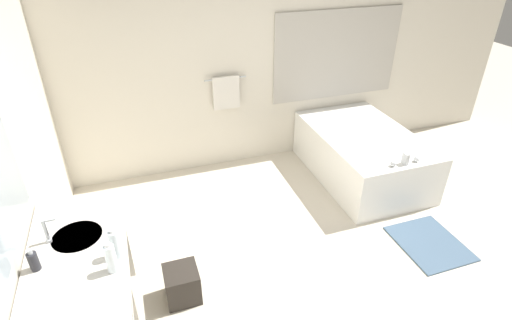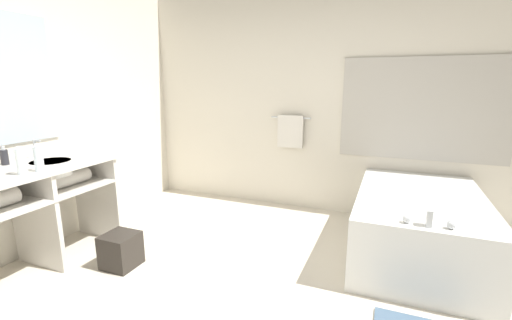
% 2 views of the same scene
% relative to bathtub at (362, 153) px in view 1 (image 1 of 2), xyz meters
% --- Properties ---
extents(ground_plane, '(16.00, 16.00, 0.00)m').
position_rel_bathtub_xyz_m(ground_plane, '(-1.16, -1.36, -0.32)').
color(ground_plane, beige).
rests_on(ground_plane, ground).
extents(wall_back_with_blinds, '(7.40, 0.13, 2.70)m').
position_rel_bathtub_xyz_m(wall_back_with_blinds, '(-1.12, 0.87, 1.02)').
color(wall_back_with_blinds, silver).
rests_on(wall_back_with_blinds, ground_plane).
extents(vanity_counter, '(0.61, 1.35, 0.90)m').
position_rel_bathtub_xyz_m(vanity_counter, '(-3.04, -1.41, 0.32)').
color(vanity_counter, silver).
rests_on(vanity_counter, ground_plane).
extents(sink_faucet, '(0.09, 0.04, 0.18)m').
position_rel_bathtub_xyz_m(sink_faucet, '(-3.21, -1.23, 0.67)').
color(sink_faucet, silver).
rests_on(sink_faucet, vanity_counter).
extents(bathtub, '(1.06, 1.67, 0.71)m').
position_rel_bathtub_xyz_m(bathtub, '(0.00, 0.00, 0.00)').
color(bathtub, white).
rests_on(bathtub, ground_plane).
extents(water_bottle_1, '(0.06, 0.06, 0.21)m').
position_rel_bathtub_xyz_m(water_bottle_1, '(-2.82, -1.63, 0.68)').
color(water_bottle_1, white).
rests_on(water_bottle_1, vanity_counter).
extents(water_bottle_2, '(0.06, 0.06, 0.22)m').
position_rel_bathtub_xyz_m(water_bottle_2, '(-2.79, -1.51, 0.68)').
color(water_bottle_2, white).
rests_on(water_bottle_2, vanity_counter).
extents(soap_dispenser, '(0.06, 0.06, 0.15)m').
position_rel_bathtub_xyz_m(soap_dispenser, '(-3.26, -1.47, 0.64)').
color(soap_dispenser, '#28282D').
rests_on(soap_dispenser, vanity_counter).
extents(waste_bin, '(0.28, 0.28, 0.30)m').
position_rel_bathtub_xyz_m(waste_bin, '(-2.40, -1.17, -0.18)').
color(waste_bin, '#2D2823').
rests_on(waste_bin, ground_plane).
extents(bath_mat, '(0.59, 0.69, 0.02)m').
position_rel_bathtub_xyz_m(bath_mat, '(-0.00, -1.31, -0.32)').
color(bath_mat, slate).
rests_on(bath_mat, ground_plane).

